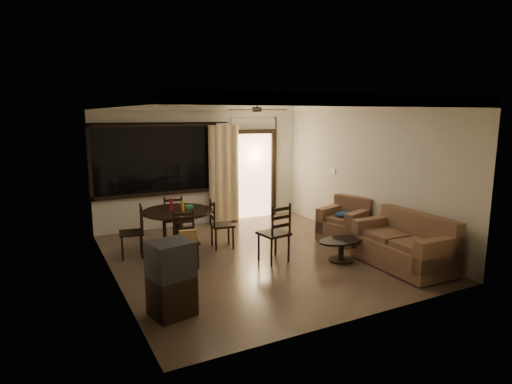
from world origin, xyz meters
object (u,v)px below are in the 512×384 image
tv_cabinet (171,278)px  side_chair (274,244)px  armchair (346,223)px  sofa (406,246)px  dining_table (178,219)px  coffee_table (341,247)px  dining_chair_north (173,227)px  dining_chair_south (186,250)px  dining_chair_east (222,234)px  dining_chair_west (133,242)px

tv_cabinet → side_chair: 2.51m
armchair → sofa: bearing=-112.3°
dining_table → coffee_table: 3.04m
dining_chair_north → sofa: (3.07, -3.32, 0.07)m
dining_chair_south → tv_cabinet: size_ratio=0.96×
dining_chair_north → tv_cabinet: 3.38m
dining_chair_north → sofa: 4.53m
dining_chair_east → coffee_table: bearing=-128.1°
tv_cabinet → dining_table: bearing=57.7°
dining_table → sofa: bearing=-38.6°
dining_chair_west → dining_chair_south: size_ratio=1.00×
dining_chair_south → sofa: (3.33, -1.70, 0.05)m
dining_table → dining_chair_west: dining_table is taller
dining_chair_west → tv_cabinet: tv_cabinet is taller
dining_chair_west → dining_chair_east: (1.65, -0.25, 0.00)m
tv_cabinet → dining_chair_east: bearing=41.1°
dining_table → side_chair: 1.88m
dining_chair_north → side_chair: (1.23, -2.04, 0.03)m
dining_chair_south → side_chair: (1.48, -0.42, 0.01)m
dining_chair_west → armchair: size_ratio=0.87×
dining_chair_west → dining_chair_east: size_ratio=1.00×
side_chair → dining_chair_east: bearing=-72.8°
armchair → dining_chair_east: bearing=144.8°
dining_table → coffee_table: size_ratio=1.46×
dining_chair_east → sofa: dining_chair_east is taller
dining_chair_north → dining_chair_west: bearing=43.2°
dining_table → tv_cabinet: 2.60m
dining_chair_east → sofa: bearing=-126.8°
dining_table → dining_chair_north: bearing=81.3°
dining_table → dining_chair_east: 0.91m
dining_table → dining_chair_south: 0.92m
dining_chair_west → armchair: bearing=85.4°
tv_cabinet → dining_chair_west: bearing=76.3°
dining_table → dining_chair_north: 0.86m
dining_chair_west → sofa: (4.02, -2.67, 0.07)m
tv_cabinet → sofa: 4.05m
dining_chair_east → side_chair: (0.52, -1.14, 0.03)m
dining_table → tv_cabinet: size_ratio=1.31×
tv_cabinet → coffee_table: tv_cabinet is taller
coffee_table → dining_chair_east: bearing=133.1°
armchair → dining_chair_west: bearing=147.8°
dining_chair_north → sofa: size_ratio=0.56×
dining_chair_north → dining_chair_east: bearing=136.8°
tv_cabinet → side_chair: bearing=15.3°
armchair → side_chair: bearing=173.2°
dining_chair_east → dining_table: bearing=89.9°
sofa → side_chair: size_ratio=1.61×
dining_chair_south → tv_cabinet: tv_cabinet is taller
armchair → dining_table: bearing=146.7°
sofa → dining_chair_east: bearing=136.5°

